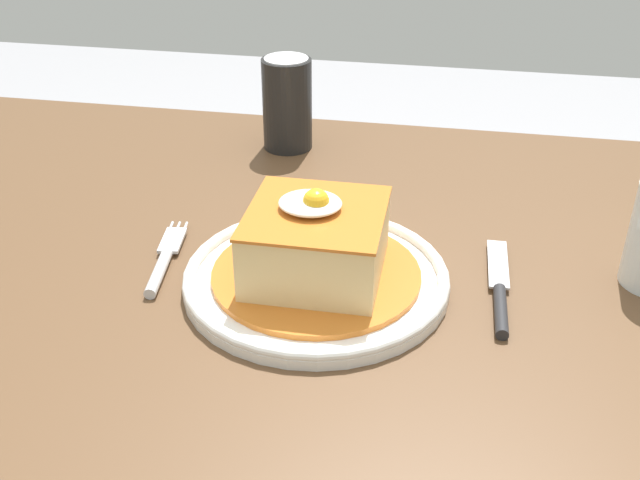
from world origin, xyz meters
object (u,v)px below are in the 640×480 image
fork (163,262)px  soda_can (287,104)px  knife (500,297)px  main_plate (316,277)px

fork → soda_can: size_ratio=1.14×
fork → knife: same height
soda_can → knife: bearing=-49.1°
knife → fork: bearing=-179.9°
main_plate → fork: bearing=178.8°
main_plate → knife: bearing=1.4°
knife → soda_can: 0.43m
main_plate → soda_can: soda_can is taller
fork → main_plate: bearing=-1.2°
main_plate → fork: 0.16m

